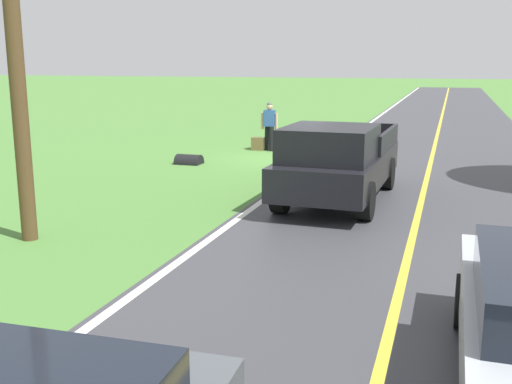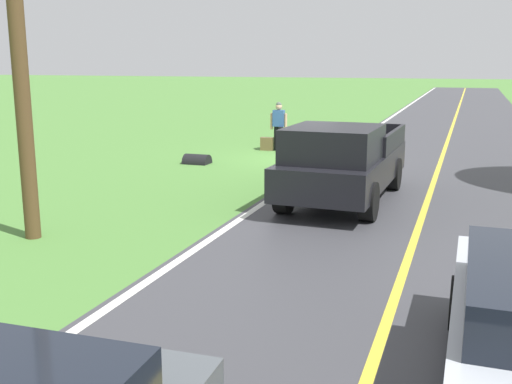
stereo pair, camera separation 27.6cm
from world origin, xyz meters
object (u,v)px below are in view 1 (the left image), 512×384
object	(u,v)px
suitcase_carried	(258,144)
pickup_truck_passing	(337,160)
hitchhiker_walking	(270,123)
utility_pole_roadside	(12,13)

from	to	relation	value
suitcase_carried	pickup_truck_passing	distance (m)	8.50
hitchhiker_walking	pickup_truck_passing	bearing A→B (deg)	117.05
hitchhiker_walking	pickup_truck_passing	distance (m)	8.37
hitchhiker_walking	pickup_truck_passing	world-z (taller)	pickup_truck_passing
hitchhiker_walking	pickup_truck_passing	size ratio (longest dim) A/B	0.32
utility_pole_roadside	hitchhiker_walking	bearing A→B (deg)	-94.43
suitcase_carried	pickup_truck_passing	size ratio (longest dim) A/B	0.09
pickup_truck_passing	utility_pole_roadside	xyz separation A→B (m)	(4.75, 4.69, 2.99)
hitchhiker_walking	suitcase_carried	world-z (taller)	hitchhiker_walking
pickup_truck_passing	hitchhiker_walking	bearing A→B (deg)	-62.95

